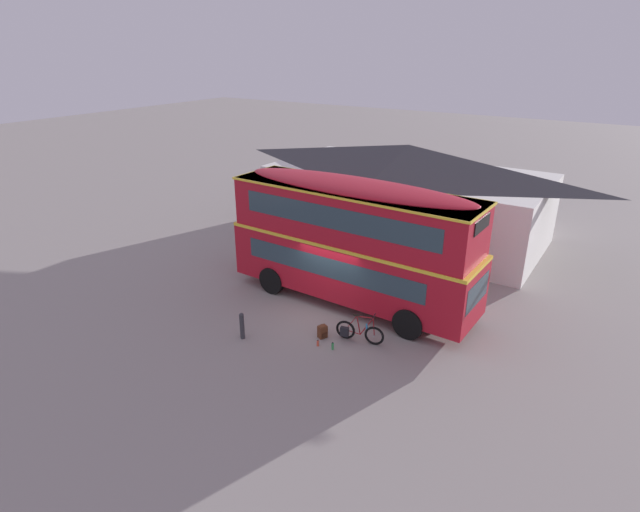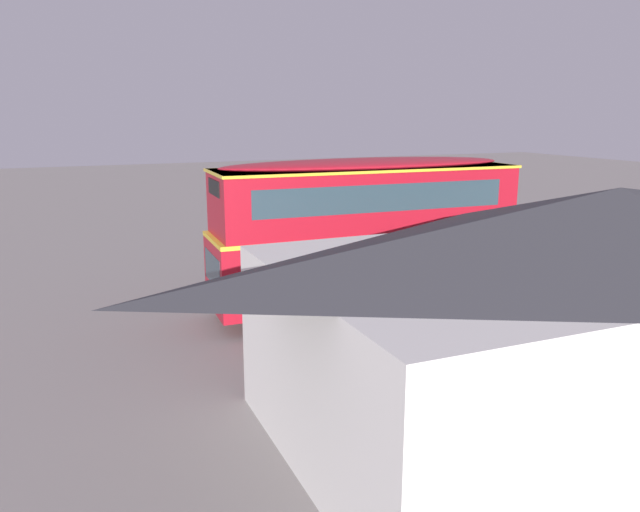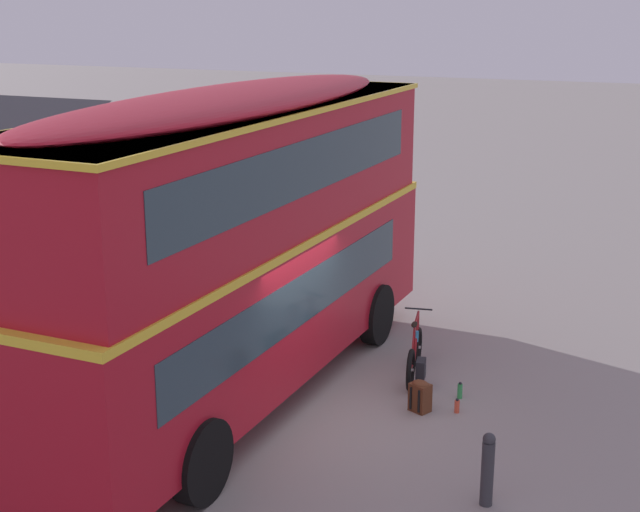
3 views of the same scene
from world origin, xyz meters
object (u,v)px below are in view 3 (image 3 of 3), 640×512
water_bottle_green_metal (460,391)px  backpack_on_ground (420,395)px  touring_bicycle (415,358)px  kerb_bollard (488,468)px  water_bottle_red_squeeze (457,406)px  double_decker_bus (234,232)px

water_bottle_green_metal → backpack_on_ground: bearing=146.3°
water_bottle_green_metal → touring_bicycle: bearing=62.0°
kerb_bollard → backpack_on_ground: bearing=33.5°
water_bottle_green_metal → water_bottle_red_squeeze: bearing=-171.0°
touring_bicycle → water_bottle_green_metal: size_ratio=6.41×
double_decker_bus → backpack_on_ground: double_decker_bus is taller
touring_bicycle → water_bottle_green_metal: (-0.46, -0.87, -0.25)m
water_bottle_red_squeeze → kerb_bollard: (-2.43, -0.97, 0.40)m
double_decker_bus → touring_bicycle: double_decker_bus is taller
water_bottle_red_squeeze → kerb_bollard: bearing=-158.3°
water_bottle_red_squeeze → water_bottle_green_metal: size_ratio=0.85×
double_decker_bus → backpack_on_ground: 3.75m
kerb_bollard → double_decker_bus: bearing=67.5°
backpack_on_ground → water_bottle_red_squeeze: backpack_on_ground is taller
kerb_bollard → water_bottle_green_metal: bearing=19.6°
touring_bicycle → kerb_bollard: size_ratio=1.74×
double_decker_bus → water_bottle_green_metal: 4.31m
backpack_on_ground → kerb_bollard: (-2.28, -1.50, 0.24)m
kerb_bollard → touring_bicycle: bearing=29.3°
double_decker_bus → backpack_on_ground: size_ratio=19.85×
double_decker_bus → backpack_on_ground: (0.47, -2.85, -2.39)m
water_bottle_green_metal → double_decker_bus: bearing=109.3°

